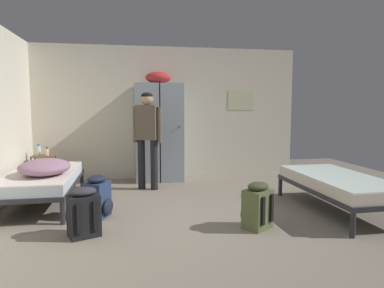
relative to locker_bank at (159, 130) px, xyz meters
The scene contains 13 objects.
ground_plane 2.81m from the locker_bank, 85.36° to the right, with size 9.31×9.31×0.00m, color gray.
room_backdrop 1.72m from the locker_bank, 132.83° to the right, with size 5.24×5.88×2.58m.
locker_bank is the anchor object (origin of this frame).
shelf_unit 2.15m from the locker_bank, behind, with size 0.38×0.30×0.57m.
bed_left_rear 2.36m from the locker_bank, 141.88° to the right, with size 0.90×1.90×0.49m.
bed_right 3.34m from the locker_bank, 47.56° to the right, with size 0.90×1.90×0.49m.
bedding_heap 2.40m from the locker_bank, 136.08° to the right, with size 0.67×0.80×0.22m.
person_traveler 0.73m from the locker_bank, 110.38° to the right, with size 0.49×0.34×1.66m.
water_bottle 2.16m from the locker_bank, behind, with size 0.07×0.07×0.20m.
lotion_bottle 2.02m from the locker_bank, behind, with size 0.06×0.06×0.15m.
backpack_black 3.05m from the locker_bank, 111.25° to the right, with size 0.39×0.40×0.55m.
backpack_olive 3.08m from the locker_bank, 72.77° to the right, with size 0.41×0.41×0.55m.
backpack_navy 2.44m from the locker_bank, 114.60° to the right, with size 0.40×0.39×0.55m.
Camera 1 is at (-0.79, -4.01, 1.42)m, focal length 32.69 mm.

